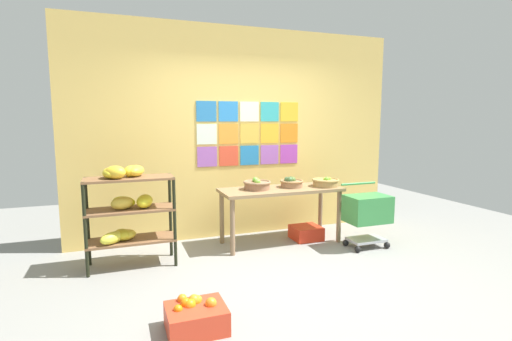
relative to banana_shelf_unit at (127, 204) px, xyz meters
The scene contains 10 objects.
ground 1.95m from the banana_shelf_unit, 31.13° to the right, with size 9.32×9.32×0.00m, color gray.
back_wall_with_art 1.88m from the banana_shelf_unit, 25.81° to the left, with size 4.65×0.07×2.87m.
banana_shelf_unit is the anchor object (origin of this frame).
display_table 1.93m from the banana_shelf_unit, ahead, with size 1.59×0.61×0.73m.
fruit_basket_back_right 2.54m from the banana_shelf_unit, ahead, with size 0.36×0.36×0.13m.
fruit_basket_centre 2.09m from the banana_shelf_unit, ahead, with size 0.31×0.31×0.14m.
fruit_basket_right 1.61m from the banana_shelf_unit, ahead, with size 0.36×0.36×0.15m.
produce_crate_under_table 2.39m from the banana_shelf_unit, ahead, with size 0.38×0.36×0.18m, color red.
orange_crate_foreground 1.72m from the banana_shelf_unit, 74.43° to the right, with size 0.45×0.37×0.25m.
shopping_cart 2.91m from the banana_shelf_unit, ahead, with size 0.54×0.41×0.81m.
Camera 1 is at (-1.64, -3.39, 1.62)m, focal length 26.80 mm.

